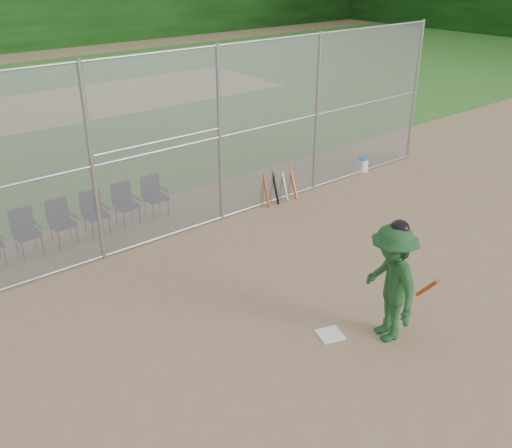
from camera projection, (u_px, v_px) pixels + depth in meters
ground at (352, 335)px, 9.38m from camera, size 100.00×100.00×0.00m
grass_strip at (2, 114)px, 21.95m from camera, size 100.00×100.00×0.00m
dirt_patch_far at (2, 114)px, 21.95m from camera, size 24.00×24.00×0.00m
backstop_fence at (181, 143)px, 11.98m from camera, size 16.09×0.09×4.00m
home_plate at (330, 334)px, 9.38m from camera, size 0.50×0.50×0.02m
batter_at_plate at (391, 283)px, 8.93m from camera, size 1.20×1.49×2.09m
water_cooler at (363, 164)px, 16.25m from camera, size 0.33×0.33×0.41m
spare_bats at (280, 186)px, 14.20m from camera, size 0.96×0.36×0.84m
chair_2 at (27, 233)px, 11.69m from camera, size 0.54×0.52×0.96m
chair_3 at (63, 223)px, 12.12m from camera, size 0.54×0.52×0.96m
chair_4 at (96, 214)px, 12.55m from camera, size 0.54×0.52×0.96m
chair_5 at (127, 205)px, 12.98m from camera, size 0.54×0.52×0.96m
chair_6 at (156, 197)px, 13.40m from camera, size 0.54×0.52×0.96m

